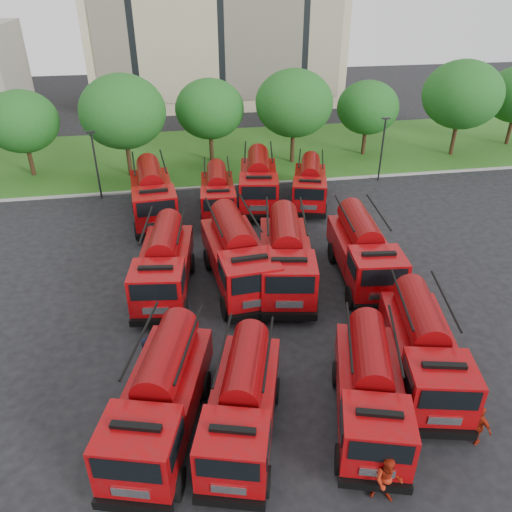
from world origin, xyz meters
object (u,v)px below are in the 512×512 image
(fire_truck_0, at_px, (161,397))
(fire_truck_6, at_px, (286,256))
(fire_truck_3, at_px, (423,347))
(fire_truck_8, at_px, (153,194))
(fire_truck_2, at_px, (370,388))
(fire_truck_9, at_px, (218,193))
(firefighter_4, at_px, (149,368))
(firefighter_1, at_px, (384,499))
(firefighter_0, at_px, (469,426))
(firefighter_3, at_px, (398,382))
(fire_truck_10, at_px, (258,181))
(fire_truck_5, at_px, (238,255))
(firefighter_5, at_px, (361,275))
(fire_truck_1, at_px, (242,402))
(fire_truck_4, at_px, (164,263))
(fire_truck_7, at_px, (363,251))
(fire_truck_11, at_px, (310,184))
(firefighter_2, at_px, (473,442))

(fire_truck_0, bearing_deg, fire_truck_6, 69.46)
(fire_truck_3, bearing_deg, fire_truck_8, 134.47)
(fire_truck_2, xyz_separation_m, fire_truck_9, (-3.60, 19.52, -0.03))
(fire_truck_0, relative_size, firefighter_4, 4.68)
(fire_truck_3, height_order, fire_truck_9, fire_truck_3)
(fire_truck_3, xyz_separation_m, fire_truck_6, (-3.94, 8.01, 0.16))
(fire_truck_2, bearing_deg, fire_truck_9, 116.78)
(fire_truck_0, distance_m, firefighter_1, 8.31)
(fire_truck_6, distance_m, firefighter_0, 11.92)
(firefighter_3, bearing_deg, fire_truck_8, -58.60)
(fire_truck_10, bearing_deg, fire_truck_0, -100.09)
(fire_truck_5, xyz_separation_m, firefighter_4, (-4.75, -5.95, -1.81))
(fire_truck_5, distance_m, firefighter_5, 7.19)
(fire_truck_1, relative_size, fire_truck_6, 0.86)
(firefighter_1, bearing_deg, fire_truck_4, 139.59)
(firefighter_0, bearing_deg, fire_truck_6, 108.75)
(fire_truck_6, relative_size, fire_truck_7, 1.04)
(fire_truck_8, bearing_deg, fire_truck_3, -62.61)
(fire_truck_4, xyz_separation_m, firefighter_0, (11.14, -11.28, -1.68))
(fire_truck_4, relative_size, firefighter_4, 4.65)
(fire_truck_5, relative_size, fire_truck_10, 1.02)
(fire_truck_10, xyz_separation_m, firefighter_1, (-0.10, -24.06, -1.75))
(firefighter_4, bearing_deg, firefighter_0, -150.26)
(fire_truck_0, relative_size, fire_truck_11, 1.09)
(fire_truck_2, distance_m, fire_truck_11, 20.32)
(firefighter_2, bearing_deg, fire_truck_9, -8.25)
(fire_truck_2, distance_m, fire_truck_9, 19.85)
(fire_truck_11, bearing_deg, firefighter_1, -83.07)
(fire_truck_2, bearing_deg, fire_truck_6, 112.14)
(fire_truck_8, height_order, firefighter_0, fire_truck_8)
(fire_truck_7, bearing_deg, fire_truck_0, -135.17)
(fire_truck_9, xyz_separation_m, fire_truck_11, (6.74, 0.56, 0.01))
(fire_truck_2, bearing_deg, fire_truck_7, 87.39)
(fire_truck_1, xyz_separation_m, firefighter_1, (4.14, -3.51, -1.52))
(fire_truck_0, xyz_separation_m, fire_truck_11, (10.77, 19.29, -0.13))
(firefighter_1, xyz_separation_m, firefighter_5, (4.05, 13.21, 0.00))
(fire_truck_10, relative_size, fire_truck_11, 1.13)
(fire_truck_5, distance_m, firefighter_4, 7.82)
(fire_truck_7, height_order, firefighter_4, fire_truck_7)
(fire_truck_10, bearing_deg, firefighter_5, -60.42)
(fire_truck_5, bearing_deg, fire_truck_0, -118.66)
(fire_truck_9, xyz_separation_m, firefighter_2, (7.08, -21.28, -1.52))
(fire_truck_0, relative_size, fire_truck_9, 1.13)
(fire_truck_5, bearing_deg, firefighter_5, -7.59)
(fire_truck_7, distance_m, fire_truck_9, 12.05)
(fire_truck_7, distance_m, firefighter_2, 11.54)
(fire_truck_9, relative_size, fire_truck_10, 0.85)
(fire_truck_4, relative_size, fire_truck_7, 0.98)
(fire_truck_1, relative_size, fire_truck_3, 0.94)
(firefighter_5, bearing_deg, firefighter_4, 49.68)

